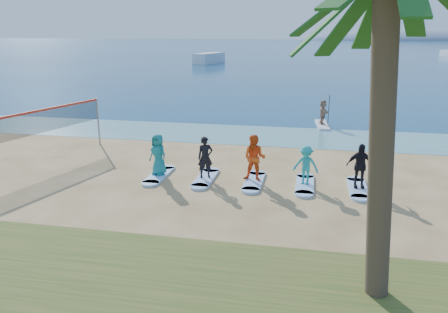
% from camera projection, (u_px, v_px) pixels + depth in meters
% --- Properties ---
extents(ground, '(600.00, 600.00, 0.00)m').
position_uv_depth(ground, '(191.00, 199.00, 15.82)').
color(ground, tan).
rests_on(ground, ground).
extents(shallow_water, '(600.00, 600.00, 0.00)m').
position_uv_depth(shallow_water, '(239.00, 134.00, 25.71)').
color(shallow_water, teal).
rests_on(shallow_water, ground).
extents(ocean, '(600.00, 600.00, 0.00)m').
position_uv_depth(ocean, '(303.00, 47.00, 166.51)').
color(ocean, navy).
rests_on(ocean, ground).
extents(volleyball_net, '(2.41, 8.79, 2.50)m').
position_uv_depth(volleyball_net, '(26.00, 125.00, 19.10)').
color(volleyball_net, gray).
rests_on(volleyball_net, ground).
extents(paddleboard, '(0.96, 3.05, 0.12)m').
position_uv_depth(paddleboard, '(322.00, 125.00, 28.06)').
color(paddleboard, silver).
rests_on(paddleboard, ground).
extents(paddleboarder, '(0.76, 1.50, 1.54)m').
position_uv_depth(paddleboarder, '(323.00, 112.00, 27.83)').
color(paddleboarder, tan).
rests_on(paddleboarder, paddleboard).
extents(boat_offshore_a, '(4.61, 8.59, 1.88)m').
position_uv_depth(boat_offshore_a, '(209.00, 63.00, 81.92)').
color(boat_offshore_a, silver).
rests_on(boat_offshore_a, ground).
extents(surfboard_0, '(0.70, 2.20, 0.09)m').
position_uv_depth(surfboard_0, '(159.00, 175.00, 18.33)').
color(surfboard_0, '#A4CDFF').
rests_on(surfboard_0, ground).
extents(student_0, '(0.99, 0.84, 1.72)m').
position_uv_depth(student_0, '(158.00, 154.00, 18.07)').
color(student_0, '#1A7E7E').
rests_on(student_0, surfboard_0).
extents(surfboard_1, '(0.70, 2.20, 0.09)m').
position_uv_depth(surfboard_1, '(206.00, 178.00, 17.94)').
color(surfboard_1, '#A4CDFF').
rests_on(surfboard_1, ground).
extents(student_1, '(0.73, 0.63, 1.70)m').
position_uv_depth(student_1, '(205.00, 157.00, 17.70)').
color(student_1, black).
rests_on(student_1, surfboard_1).
extents(surfboard_2, '(0.70, 2.20, 0.09)m').
position_uv_depth(surfboard_2, '(254.00, 181.00, 17.56)').
color(surfboard_2, '#A4CDFF').
rests_on(surfboard_2, ground).
extents(student_2, '(0.98, 0.80, 1.87)m').
position_uv_depth(student_2, '(255.00, 158.00, 17.29)').
color(student_2, '#E05217').
rests_on(student_2, surfboard_2).
extents(surfboard_3, '(0.70, 2.20, 0.09)m').
position_uv_depth(surfboard_3, '(305.00, 185.00, 17.18)').
color(surfboard_3, '#A4CDFF').
rests_on(surfboard_3, ground).
extents(student_3, '(1.08, 0.73, 1.54)m').
position_uv_depth(student_3, '(306.00, 165.00, 16.96)').
color(student_3, teal).
rests_on(student_3, surfboard_3).
extents(surfboard_4, '(0.70, 2.20, 0.09)m').
position_uv_depth(surfboard_4, '(358.00, 188.00, 16.80)').
color(surfboard_4, '#A4CDFF').
rests_on(surfboard_4, ground).
extents(student_4, '(1.04, 0.51, 1.72)m').
position_uv_depth(student_4, '(360.00, 166.00, 16.55)').
color(student_4, black).
rests_on(student_4, surfboard_4).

